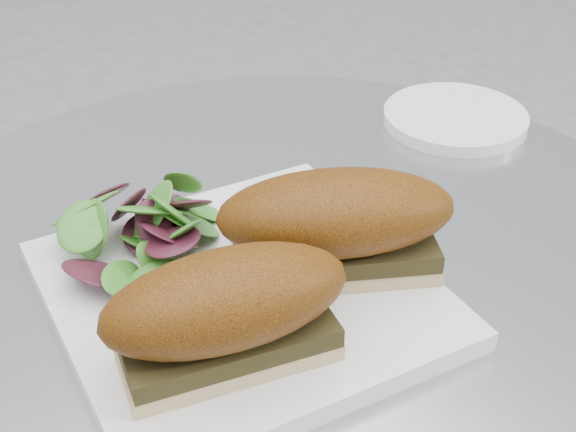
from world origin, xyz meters
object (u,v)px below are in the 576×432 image
plate (241,294)px  sandwich_left (227,310)px  saucer (455,118)px  sandwich_right (336,223)px

plate → sandwich_left: size_ratio=1.50×
plate → saucer: bearing=16.0°
sandwich_right → sandwich_left: bearing=-134.3°
plate → sandwich_right: bearing=-23.0°
sandwich_right → saucer: bearing=55.4°
saucer → plate: bearing=-164.0°
sandwich_left → saucer: sandwich_left is taller
plate → sandwich_left: (-0.05, -0.06, 0.05)m
sandwich_right → saucer: sandwich_right is taller
sandwich_left → saucer: 0.42m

